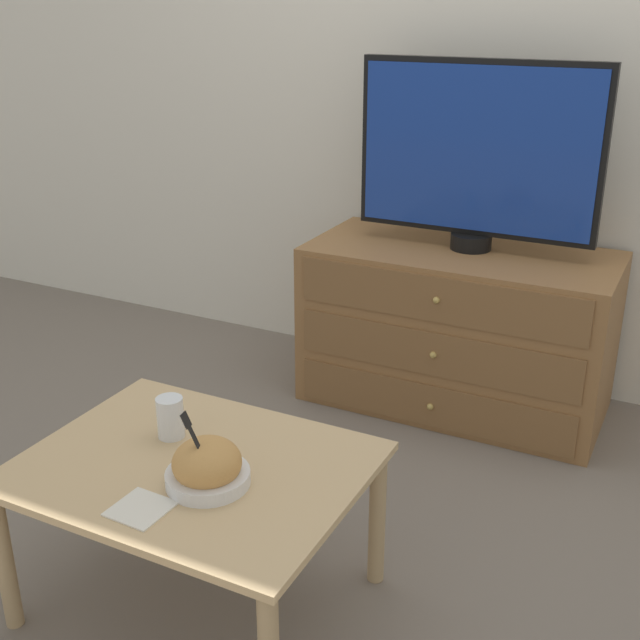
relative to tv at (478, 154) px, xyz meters
name	(u,v)px	position (x,y,z in m)	size (l,w,h in m)	color
ground_plane	(478,372)	(0.00, 0.26, -0.95)	(12.00, 12.00, 0.00)	#70665B
wall_back	(507,45)	(0.00, 0.28, 0.35)	(12.00, 0.05, 2.60)	silver
dresser	(457,329)	(-0.02, -0.04, -0.65)	(1.11, 0.54, 0.61)	olive
tv	(478,154)	(0.00, 0.00, 0.00)	(0.86, 0.15, 0.66)	black
coffee_table	(194,483)	(-0.25, -1.40, -0.60)	(0.81, 0.64, 0.41)	tan
takeout_bowl	(207,467)	(-0.17, -1.46, -0.50)	(0.20, 0.20, 0.19)	silver
drink_cup	(171,420)	(-0.38, -1.32, -0.49)	(0.07, 0.07, 0.11)	beige
napkin	(141,509)	(-0.25, -1.61, -0.54)	(0.13, 0.13, 0.00)	silver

